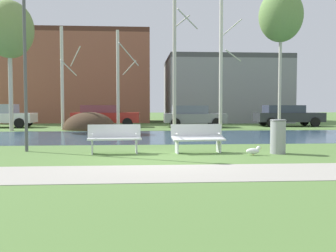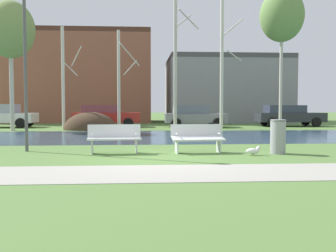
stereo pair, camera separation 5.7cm
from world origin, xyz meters
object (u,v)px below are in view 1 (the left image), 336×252
(bench_right, at_px, (198,137))
(parked_van_nearest_white, at_px, (2,115))
(bench_left, at_px, (114,138))
(parked_sedan_second_red, at_px, (105,115))
(streetlamp, at_px, (24,34))
(trash_bin, at_px, (278,136))
(parked_wagon_fourth_dark, at_px, (287,115))
(parked_hatch_third_grey, at_px, (193,116))
(seagull, at_px, (253,151))

(bench_right, height_order, parked_van_nearest_white, parked_van_nearest_white)
(bench_left, distance_m, parked_sedan_second_red, 14.57)
(streetlamp, relative_size, parked_sedan_second_red, 1.22)
(trash_bin, bearing_deg, parked_wagon_fourth_dark, 67.62)
(trash_bin, height_order, parked_hatch_third_grey, parked_hatch_third_grey)
(parked_sedan_second_red, bearing_deg, parked_hatch_third_grey, -5.46)
(parked_van_nearest_white, bearing_deg, bench_left, -59.98)
(trash_bin, distance_m, streetlamp, 8.38)
(parked_van_nearest_white, bearing_deg, bench_right, -53.08)
(parked_van_nearest_white, height_order, parked_sedan_second_red, parked_van_nearest_white)
(parked_van_nearest_white, xyz_separation_m, parked_hatch_third_grey, (12.74, -0.68, -0.03))
(bench_left, xyz_separation_m, seagull, (4.06, -0.71, -0.34))
(parked_wagon_fourth_dark, bearing_deg, bench_left, -127.18)
(parked_van_nearest_white, relative_size, parked_hatch_third_grey, 0.98)
(parked_sedan_second_red, bearing_deg, seagull, -69.47)
(streetlamp, bearing_deg, parked_wagon_fourth_dark, 45.03)
(bench_left, height_order, streetlamp, streetlamp)
(parked_sedan_second_red, bearing_deg, parked_van_nearest_white, 179.09)
(parked_wagon_fourth_dark, bearing_deg, parked_hatch_third_grey, -174.16)
(bench_left, xyz_separation_m, bench_right, (2.53, 0.00, 0.00))
(trash_bin, bearing_deg, streetlamp, 171.95)
(streetlamp, xyz_separation_m, parked_van_nearest_white, (-5.63, 13.87, -2.85))
(bench_left, xyz_separation_m, parked_wagon_fourth_dark, (11.07, 14.60, 0.31))
(trash_bin, xyz_separation_m, parked_sedan_second_red, (-6.53, 14.85, 0.25))
(trash_bin, distance_m, parked_hatch_third_grey, 14.30)
(bench_right, bearing_deg, parked_hatch_third_grey, 82.70)
(bench_right, relative_size, parked_van_nearest_white, 0.40)
(parked_van_nearest_white, distance_m, parked_sedan_second_red, 6.80)
(seagull, xyz_separation_m, parked_wagon_fourth_dark, (7.01, 15.31, 0.65))
(bench_right, bearing_deg, streetlamp, 172.37)
(bench_left, bearing_deg, parked_wagon_fourth_dark, 52.82)
(streetlamp, bearing_deg, trash_bin, -8.05)
(trash_bin, bearing_deg, parked_van_nearest_white, 131.72)
(parked_van_nearest_white, relative_size, parked_wagon_fourth_dark, 0.87)
(seagull, xyz_separation_m, parked_van_nearest_white, (-12.49, 15.29, 0.67))
(parked_van_nearest_white, distance_m, parked_hatch_third_grey, 12.76)
(parked_sedan_second_red, bearing_deg, trash_bin, -66.25)
(bench_left, xyz_separation_m, trash_bin, (4.91, -0.37, 0.06))
(seagull, distance_m, parked_wagon_fourth_dark, 16.85)
(bench_right, relative_size, parked_wagon_fourth_dark, 0.35)
(parked_sedan_second_red, height_order, parked_hatch_third_grey, parked_sedan_second_red)
(trash_bin, height_order, parked_wagon_fourth_dark, parked_wagon_fourth_dark)
(bench_right, distance_m, streetlamp, 6.25)
(seagull, height_order, streetlamp, streetlamp)
(seagull, relative_size, parked_van_nearest_white, 0.12)
(seagull, bearing_deg, bench_left, 170.08)
(seagull, relative_size, parked_wagon_fourth_dark, 0.10)
(parked_hatch_third_grey, height_order, parked_wagon_fourth_dark, parked_wagon_fourth_dark)
(trash_bin, bearing_deg, parked_hatch_third_grey, 92.38)
(trash_bin, xyz_separation_m, streetlamp, (-7.70, 1.09, 3.12))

